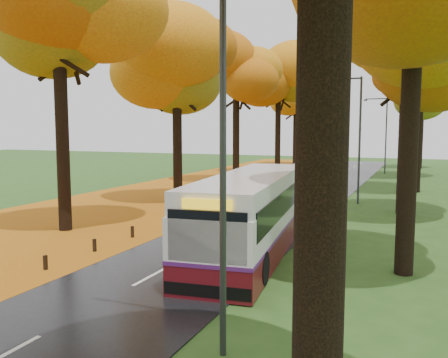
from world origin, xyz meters
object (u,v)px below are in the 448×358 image
Objects in this scene: car_white at (282,180)px; car_silver at (302,172)px; streetlamp_far at (384,129)px; bus at (252,211)px; streetlamp_near at (212,132)px; streetlamp_mid at (356,130)px; car_dark at (321,166)px.

car_silver reaches higher than car_white.
streetlamp_far is 0.69× the size of bus.
streetlamp_near is at bearing -80.65° from car_white.
streetlamp_mid is at bearing -65.91° from car_silver.
car_dark is (-6.18, 20.15, -4.01)m from streetlamp_mid.
car_silver is at bearing -93.47° from car_dark.
streetlamp_far is 1.73× the size of car_silver.
car_white is (-6.30, -16.57, -4.01)m from streetlamp_far.
car_dark is at bearing -163.35° from streetlamp_far.
streetlamp_far reaches higher than bus.
streetlamp_mid is at bearing 90.00° from streetlamp_near.
car_silver is 1.02× the size of car_dark.
bus is (-2.00, -35.80, -3.10)m from streetlamp_far.
car_silver is (0.00, 6.72, 0.10)m from car_white.
streetlamp_near is 1.00× the size of streetlamp_mid.
car_silver is (-6.30, 12.15, -3.91)m from streetlamp_mid.
streetlamp_mid is 21.46m from car_dark.
bus is 26.31m from car_silver.
bus is at bearing 103.69° from streetlamp_near.
car_silver is 8.00m from car_dark.
car_white is at bearing 102.93° from streetlamp_near.
bus is (-2.00, 8.20, -3.10)m from streetlamp_near.
streetlamp_near is 44.00m from streetlamp_far.
streetlamp_far is 1.76× the size of car_dark.
streetlamp_mid is 22.00m from streetlamp_far.
car_dark is at bearing 90.24° from bus.
car_dark is (-6.18, 42.15, -4.01)m from streetlamp_near.
streetlamp_mid is 14.23m from car_silver.
streetlamp_mid reaches higher than car_silver.
streetlamp_mid and streetlamp_far have the same top height.
car_dark is (-4.18, 33.95, -0.91)m from bus.
streetlamp_far is (0.00, 22.00, 0.00)m from streetlamp_mid.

